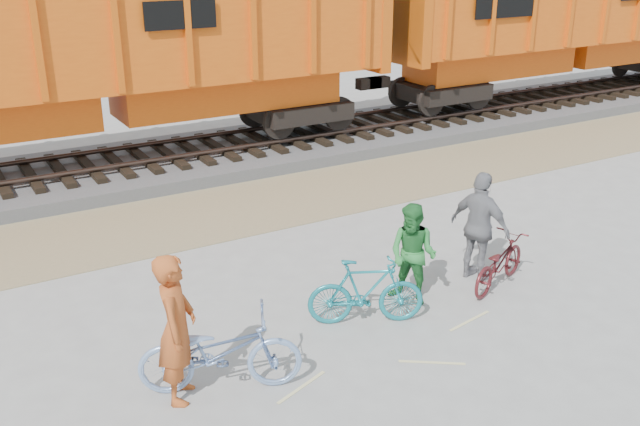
{
  "coord_description": "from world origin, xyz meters",
  "views": [
    {
      "loc": [
        -4.69,
        -7.56,
        5.39
      ],
      "look_at": [
        0.62,
        1.5,
        1.31
      ],
      "focal_mm": 40.0,
      "sensor_mm": 36.0,
      "label": 1
    }
  ],
  "objects_px": {
    "person_man": "(413,254)",
    "bicycle_teal": "(366,292)",
    "hopper_car_right": "(565,15)",
    "bicycle_blue": "(220,352)",
    "bicycle_maroon": "(499,263)",
    "hopper_car_center": "(99,50)",
    "person_woman": "(480,227)",
    "person_solo": "(177,328)"
  },
  "relations": [
    {
      "from": "hopper_car_right",
      "to": "bicycle_blue",
      "type": "distance_m",
      "value": 18.79
    },
    {
      "from": "hopper_car_right",
      "to": "person_man",
      "type": "height_order",
      "value": "hopper_car_right"
    },
    {
      "from": "hopper_car_center",
      "to": "bicycle_blue",
      "type": "relative_size",
      "value": 6.82
    },
    {
      "from": "bicycle_blue",
      "to": "person_woman",
      "type": "bearing_deg",
      "value": -58.2
    },
    {
      "from": "hopper_car_right",
      "to": "hopper_car_center",
      "type": "bearing_deg",
      "value": 180.0
    },
    {
      "from": "hopper_car_center",
      "to": "person_man",
      "type": "bearing_deg",
      "value": -74.67
    },
    {
      "from": "bicycle_maroon",
      "to": "person_man",
      "type": "xyz_separation_m",
      "value": [
        -1.54,
        0.31,
        0.38
      ]
    },
    {
      "from": "hopper_car_center",
      "to": "bicycle_teal",
      "type": "relative_size",
      "value": 8.11
    },
    {
      "from": "hopper_car_right",
      "to": "bicycle_blue",
      "type": "xyz_separation_m",
      "value": [
        -16.14,
        -9.3,
        -2.47
      ]
    },
    {
      "from": "bicycle_teal",
      "to": "person_woman",
      "type": "relative_size",
      "value": 0.92
    },
    {
      "from": "person_woman",
      "to": "bicycle_maroon",
      "type": "bearing_deg",
      "value": 179.42
    },
    {
      "from": "bicycle_maroon",
      "to": "person_man",
      "type": "relative_size",
      "value": 1.0
    },
    {
      "from": "bicycle_teal",
      "to": "person_solo",
      "type": "height_order",
      "value": "person_solo"
    },
    {
      "from": "person_man",
      "to": "bicycle_teal",
      "type": "bearing_deg",
      "value": -106.57
    },
    {
      "from": "bicycle_maroon",
      "to": "person_woman",
      "type": "xyz_separation_m",
      "value": [
        -0.1,
        0.4,
        0.51
      ]
    },
    {
      "from": "person_solo",
      "to": "bicycle_blue",
      "type": "bearing_deg",
      "value": -72.33
    },
    {
      "from": "person_man",
      "to": "person_woman",
      "type": "distance_m",
      "value": 1.45
    },
    {
      "from": "bicycle_maroon",
      "to": "person_solo",
      "type": "distance_m",
      "value": 5.58
    },
    {
      "from": "hopper_car_center",
      "to": "hopper_car_right",
      "type": "distance_m",
      "value": 15.0
    },
    {
      "from": "hopper_car_center",
      "to": "hopper_car_right",
      "type": "relative_size",
      "value": 1.0
    },
    {
      "from": "bicycle_blue",
      "to": "bicycle_maroon",
      "type": "xyz_separation_m",
      "value": [
        5.04,
        0.35,
        -0.11
      ]
    },
    {
      "from": "bicycle_teal",
      "to": "person_woman",
      "type": "bearing_deg",
      "value": -57.72
    },
    {
      "from": "hopper_car_right",
      "to": "person_man",
      "type": "xyz_separation_m",
      "value": [
        -12.63,
        -8.64,
        -2.2
      ]
    },
    {
      "from": "hopper_car_right",
      "to": "bicycle_blue",
      "type": "height_order",
      "value": "hopper_car_right"
    },
    {
      "from": "bicycle_teal",
      "to": "person_man",
      "type": "relative_size",
      "value": 1.06
    },
    {
      "from": "bicycle_teal",
      "to": "hopper_car_center",
      "type": "bearing_deg",
      "value": 34.24
    },
    {
      "from": "bicycle_teal",
      "to": "hopper_car_right",
      "type": "bearing_deg",
      "value": -31.6
    },
    {
      "from": "hopper_car_center",
      "to": "person_man",
      "type": "xyz_separation_m",
      "value": [
        2.37,
        -8.64,
        -2.2
      ]
    },
    {
      "from": "hopper_car_right",
      "to": "bicycle_maroon",
      "type": "bearing_deg",
      "value": -141.11
    },
    {
      "from": "bicycle_blue",
      "to": "person_solo",
      "type": "relative_size",
      "value": 1.05
    },
    {
      "from": "bicycle_blue",
      "to": "person_woman",
      "type": "distance_m",
      "value": 5.02
    },
    {
      "from": "bicycle_teal",
      "to": "bicycle_maroon",
      "type": "bearing_deg",
      "value": -66.99
    },
    {
      "from": "bicycle_blue",
      "to": "person_solo",
      "type": "xyz_separation_m",
      "value": [
        -0.5,
        0.1,
        0.44
      ]
    },
    {
      "from": "bicycle_teal",
      "to": "person_man",
      "type": "distance_m",
      "value": 1.06
    },
    {
      "from": "bicycle_blue",
      "to": "bicycle_teal",
      "type": "bearing_deg",
      "value": -56.45
    },
    {
      "from": "bicycle_blue",
      "to": "bicycle_teal",
      "type": "height_order",
      "value": "bicycle_blue"
    },
    {
      "from": "person_man",
      "to": "person_woman",
      "type": "xyz_separation_m",
      "value": [
        1.44,
        0.09,
        0.13
      ]
    },
    {
      "from": "hopper_car_center",
      "to": "bicycle_maroon",
      "type": "xyz_separation_m",
      "value": [
        3.91,
        -8.95,
        -2.58
      ]
    },
    {
      "from": "hopper_car_center",
      "to": "bicycle_blue",
      "type": "distance_m",
      "value": 9.69
    },
    {
      "from": "person_man",
      "to": "hopper_car_right",
      "type": "bearing_deg",
      "value": 96.49
    },
    {
      "from": "hopper_car_center",
      "to": "person_man",
      "type": "height_order",
      "value": "hopper_car_center"
    },
    {
      "from": "person_man",
      "to": "bicycle_maroon",
      "type": "bearing_deg",
      "value": 50.81
    }
  ]
}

